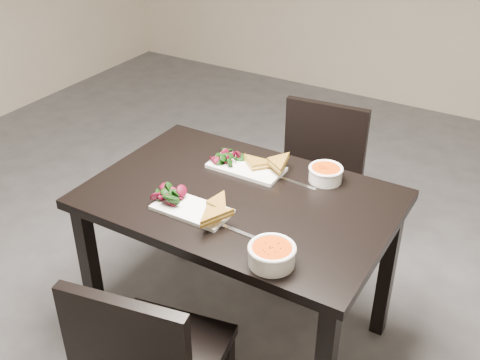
{
  "coord_description": "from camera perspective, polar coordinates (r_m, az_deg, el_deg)",
  "views": [
    {
      "loc": [
        1.38,
        -2.11,
        1.97
      ],
      "look_at": [
        0.4,
        -0.47,
        0.82
      ],
      "focal_mm": 43.02,
      "sensor_mm": 36.0,
      "label": 1
    }
  ],
  "objects": [
    {
      "name": "ground",
      "position": [
        3.2,
        -1.85,
        -7.03
      ],
      "size": [
        5.0,
        5.0,
        0.0
      ],
      "primitive_type": "plane",
      "color": "#47474C",
      "rests_on": "ground"
    },
    {
      "name": "chair_far",
      "position": [
        2.92,
        7.52,
        0.12
      ],
      "size": [
        0.46,
        0.46,
        0.85
      ],
      "rotation": [
        0.0,
        0.0,
        0.1
      ],
      "color": "black",
      "rests_on": "ground"
    },
    {
      "name": "cutlery_near",
      "position": [
        2.07,
        -0.02,
        -5.18
      ],
      "size": [
        0.18,
        0.03,
        0.0
      ],
      "primitive_type": "cube",
      "rotation": [
        0.0,
        0.0,
        -0.05
      ],
      "color": "silver",
      "rests_on": "table"
    },
    {
      "name": "salad_far",
      "position": [
        2.48,
        -1.37,
        2.43
      ],
      "size": [
        0.1,
        0.09,
        0.04
      ],
      "primitive_type": null,
      "color": "black",
      "rests_on": "plate_far"
    },
    {
      "name": "salad_near",
      "position": [
        2.22,
        -6.95,
        -1.6
      ],
      "size": [
        0.09,
        0.08,
        0.04
      ],
      "primitive_type": null,
      "color": "black",
      "rests_on": "plate_near"
    },
    {
      "name": "sandwich_near",
      "position": [
        2.14,
        -3.19,
        -2.55
      ],
      "size": [
        0.17,
        0.14,
        0.05
      ],
      "primitive_type": null,
      "rotation": [
        0.0,
        0.0,
        -0.17
      ],
      "color": "#AC8024",
      "rests_on": "plate_near"
    },
    {
      "name": "plate_near",
      "position": [
        2.18,
        -4.81,
        -2.94
      ],
      "size": [
        0.3,
        0.15,
        0.01
      ],
      "primitive_type": "cube",
      "color": "white",
      "rests_on": "table"
    },
    {
      "name": "soup_bowl_near",
      "position": [
        1.91,
        3.18,
        -7.33
      ],
      "size": [
        0.16,
        0.16,
        0.07
      ],
      "color": "white",
      "rests_on": "table"
    },
    {
      "name": "soup_bowl_far",
      "position": [
        2.38,
        8.49,
        0.69
      ],
      "size": [
        0.14,
        0.14,
        0.06
      ],
      "color": "white",
      "rests_on": "table"
    },
    {
      "name": "sandwich_far",
      "position": [
        2.39,
        1.8,
        1.4
      ],
      "size": [
        0.19,
        0.2,
        0.05
      ],
      "primitive_type": null,
      "rotation": [
        0.0,
        0.0,
        0.85
      ],
      "color": "#AC8024",
      "rests_on": "plate_far"
    },
    {
      "name": "cutlery_far",
      "position": [
        2.36,
        5.61,
        -0.28
      ],
      "size": [
        0.18,
        0.03,
        0.0
      ],
      "primitive_type": "cube",
      "rotation": [
        0.0,
        0.0,
        -0.08
      ],
      "color": "silver",
      "rests_on": "table"
    },
    {
      "name": "plate_far",
      "position": [
        2.45,
        0.63,
        1.24
      ],
      "size": [
        0.32,
        0.16,
        0.02
      ],
      "primitive_type": "cube",
      "color": "white",
      "rests_on": "table"
    },
    {
      "name": "table",
      "position": [
        2.33,
        -0.0,
        -3.57
      ],
      "size": [
        1.2,
        0.8,
        0.75
      ],
      "color": "black",
      "rests_on": "ground"
    }
  ]
}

